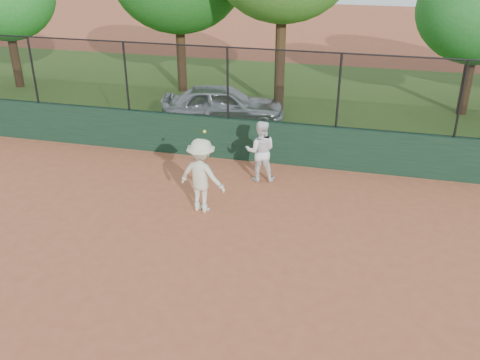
% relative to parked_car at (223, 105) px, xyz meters
% --- Properties ---
extents(ground, '(80.00, 80.00, 0.00)m').
position_rel_parked_car_xyz_m(ground, '(1.39, -8.65, -0.69)').
color(ground, '#B05838').
rests_on(ground, ground).
extents(back_wall, '(26.00, 0.20, 1.20)m').
position_rel_parked_car_xyz_m(back_wall, '(1.39, -2.65, -0.09)').
color(back_wall, '#163220').
rests_on(back_wall, ground).
extents(grass_strip, '(36.00, 12.00, 0.01)m').
position_rel_parked_car_xyz_m(grass_strip, '(1.39, 3.35, -0.69)').
color(grass_strip, '#355A1C').
rests_on(grass_strip, ground).
extents(parked_car, '(4.32, 2.49, 1.38)m').
position_rel_parked_car_xyz_m(parked_car, '(0.00, 0.00, 0.00)').
color(parked_car, silver).
rests_on(parked_car, ground).
extents(player_second, '(0.89, 0.75, 1.63)m').
position_rel_parked_car_xyz_m(player_second, '(2.09, -3.85, 0.12)').
color(player_second, white).
rests_on(player_second, ground).
extents(player_main, '(1.27, 0.90, 2.15)m').
position_rel_parked_car_xyz_m(player_main, '(1.12, -5.81, 0.20)').
color(player_main, beige).
rests_on(player_main, ground).
extents(fence_assembly, '(26.00, 0.06, 2.00)m').
position_rel_parked_car_xyz_m(fence_assembly, '(1.37, -2.65, 1.54)').
color(fence_assembly, black).
rests_on(fence_assembly, back_wall).
extents(tree_3, '(4.12, 3.75, 5.35)m').
position_rel_parked_car_xyz_m(tree_3, '(7.92, 3.24, 2.87)').
color(tree_3, '#3D2714').
rests_on(tree_3, ground).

